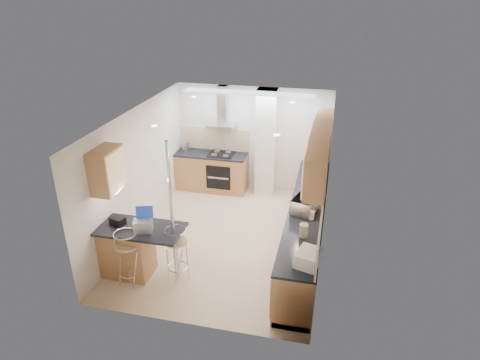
% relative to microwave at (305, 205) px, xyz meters
% --- Properties ---
extents(ground, '(4.80, 4.80, 0.00)m').
position_rel_microwave_xyz_m(ground, '(-1.47, 0.27, -1.06)').
color(ground, beige).
rests_on(ground, ground).
extents(room_shell, '(3.64, 4.84, 2.51)m').
position_rel_microwave_xyz_m(room_shell, '(-1.14, 0.65, 0.48)').
color(room_shell, white).
rests_on(room_shell, ground).
extents(right_counter, '(0.63, 4.40, 0.92)m').
position_rel_microwave_xyz_m(right_counter, '(0.03, 0.27, -0.60)').
color(right_counter, '#A17440').
rests_on(right_counter, ground).
extents(back_counter, '(1.70, 0.63, 0.92)m').
position_rel_microwave_xyz_m(back_counter, '(-2.42, 2.37, -0.60)').
color(back_counter, '#A17440').
rests_on(back_counter, ground).
extents(peninsula, '(1.47, 0.72, 0.94)m').
position_rel_microwave_xyz_m(peninsula, '(-2.59, -1.18, -0.59)').
color(peninsula, '#A17440').
rests_on(peninsula, ground).
extents(microwave, '(0.49, 0.60, 0.29)m').
position_rel_microwave_xyz_m(microwave, '(0.00, 0.00, 0.00)').
color(microwave, white).
rests_on(microwave, right_counter).
extents(laptop, '(0.34, 0.30, 0.20)m').
position_rel_microwave_xyz_m(laptop, '(-2.48, -1.26, -0.02)').
color(laptop, '#A5A7AD').
rests_on(laptop, peninsula).
extents(bag, '(0.27, 0.22, 0.13)m').
position_rel_microwave_xyz_m(bag, '(-2.99, -1.15, -0.06)').
color(bag, black).
rests_on(bag, peninsula).
extents(bar_stool_near, '(0.49, 0.49, 0.98)m').
position_rel_microwave_xyz_m(bar_stool_near, '(-2.72, -1.43, -0.57)').
color(bar_stool_near, tan).
rests_on(bar_stool_near, ground).
extents(bar_stool_end, '(0.49, 0.49, 0.95)m').
position_rel_microwave_xyz_m(bar_stool_end, '(-1.99, -1.11, -0.59)').
color(bar_stool_end, tan).
rests_on(bar_stool_end, ground).
extents(jar_a, '(0.16, 0.16, 0.17)m').
position_rel_microwave_xyz_m(jar_a, '(-0.02, 1.51, -0.06)').
color(jar_a, white).
rests_on(jar_a, right_counter).
extents(jar_b, '(0.13, 0.13, 0.16)m').
position_rel_microwave_xyz_m(jar_b, '(0.20, 1.56, -0.06)').
color(jar_b, white).
rests_on(jar_b, right_counter).
extents(jar_c, '(0.14, 0.14, 0.22)m').
position_rel_microwave_xyz_m(jar_c, '(0.06, -0.80, -0.04)').
color(jar_c, '#ADAC8A').
rests_on(jar_c, right_counter).
extents(jar_d, '(0.10, 0.10, 0.15)m').
position_rel_microwave_xyz_m(jar_d, '(0.13, -0.22, -0.07)').
color(jar_d, white).
rests_on(jar_d, right_counter).
extents(bread_bin, '(0.42, 0.48, 0.21)m').
position_rel_microwave_xyz_m(bread_bin, '(0.19, -1.53, -0.04)').
color(bread_bin, white).
rests_on(bread_bin, right_counter).
extents(kettle, '(0.16, 0.16, 0.21)m').
position_rel_microwave_xyz_m(kettle, '(-3.09, 2.45, -0.04)').
color(kettle, '#BBBDC1').
rests_on(kettle, back_counter).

